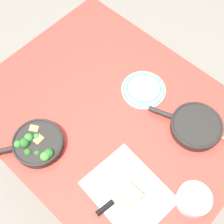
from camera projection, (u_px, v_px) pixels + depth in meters
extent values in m
plane|color=slate|center=(112.00, 164.00, 2.20)|extent=(14.00, 14.00, 0.00)
cube|color=red|center=(112.00, 115.00, 1.55)|extent=(1.30, 1.04, 0.03)
cylinder|color=#BCBCC1|center=(95.00, 48.00, 2.23)|extent=(0.05, 0.05, 0.72)
cylinder|color=black|center=(39.00, 143.00, 1.44)|extent=(0.23, 0.23, 0.04)
torus|color=black|center=(38.00, 142.00, 1.42)|extent=(0.24, 0.24, 0.01)
cylinder|color=#205218|center=(50.00, 155.00, 1.41)|extent=(0.02, 0.02, 0.02)
sphere|color=#286023|center=(49.00, 153.00, 1.38)|extent=(0.04, 0.04, 0.04)
cylinder|color=#205218|center=(26.00, 145.00, 1.43)|extent=(0.02, 0.02, 0.03)
sphere|color=#286023|center=(24.00, 143.00, 1.41)|extent=(0.05, 0.05, 0.05)
cylinder|color=#2C6823|center=(30.00, 140.00, 1.44)|extent=(0.02, 0.02, 0.02)
sphere|color=#387A33|center=(29.00, 138.00, 1.42)|extent=(0.04, 0.04, 0.04)
cylinder|color=#2C6823|center=(38.00, 138.00, 1.45)|extent=(0.01, 0.01, 0.02)
sphere|color=#387A33|center=(37.00, 137.00, 1.43)|extent=(0.03, 0.03, 0.03)
cylinder|color=#205218|center=(29.00, 154.00, 1.41)|extent=(0.01, 0.01, 0.02)
sphere|color=#286023|center=(28.00, 152.00, 1.39)|extent=(0.03, 0.03, 0.03)
cylinder|color=#205218|center=(38.00, 155.00, 1.41)|extent=(0.01, 0.01, 0.02)
sphere|color=#286023|center=(37.00, 153.00, 1.40)|extent=(0.03, 0.03, 0.03)
cylinder|color=#2C6823|center=(19.00, 146.00, 1.43)|extent=(0.01, 0.01, 0.02)
sphere|color=#387A33|center=(18.00, 144.00, 1.41)|extent=(0.04, 0.04, 0.04)
cylinder|color=#357027|center=(46.00, 159.00, 1.40)|extent=(0.02, 0.02, 0.02)
sphere|color=#428438|center=(45.00, 156.00, 1.38)|extent=(0.04, 0.04, 0.04)
cube|color=olive|center=(37.00, 152.00, 1.42)|extent=(0.03, 0.04, 0.02)
cube|color=#AD7F4C|center=(39.00, 141.00, 1.44)|extent=(0.04, 0.05, 0.04)
cube|color=#9E703D|center=(41.00, 159.00, 1.40)|extent=(0.04, 0.04, 0.03)
cube|color=#AD7F4C|center=(35.00, 130.00, 1.46)|extent=(0.05, 0.05, 0.04)
cylinder|color=black|center=(196.00, 127.00, 1.47)|extent=(0.24, 0.24, 0.05)
torus|color=black|center=(197.00, 125.00, 1.45)|extent=(0.25, 0.25, 0.01)
cylinder|color=black|center=(160.00, 112.00, 1.50)|extent=(0.12, 0.06, 0.02)
cylinder|color=#DBC156|center=(196.00, 127.00, 1.48)|extent=(0.20, 0.20, 0.02)
ellipsoid|color=#A87A4C|center=(200.00, 128.00, 1.49)|extent=(0.07, 0.06, 0.02)
cube|color=beige|center=(128.00, 192.00, 1.35)|extent=(0.38, 0.31, 0.00)
cube|color=silver|center=(130.00, 188.00, 1.36)|extent=(0.06, 0.19, 0.01)
cylinder|color=black|center=(105.00, 208.00, 1.31)|extent=(0.04, 0.09, 0.02)
cube|color=#EFD67A|center=(129.00, 194.00, 1.32)|extent=(0.10, 0.07, 0.05)
cylinder|color=white|center=(144.00, 90.00, 1.59)|extent=(0.22, 0.22, 0.01)
torus|color=teal|center=(144.00, 89.00, 1.59)|extent=(0.21, 0.21, 0.01)
cylinder|color=white|center=(144.00, 89.00, 1.58)|extent=(0.18, 0.18, 0.01)
torus|color=teal|center=(144.00, 88.00, 1.58)|extent=(0.18, 0.18, 0.01)
cylinder|color=#B7B7BC|center=(194.00, 199.00, 1.31)|extent=(0.15, 0.15, 0.06)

